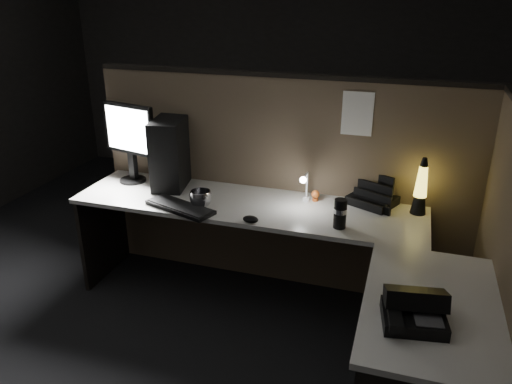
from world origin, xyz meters
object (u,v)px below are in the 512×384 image
(desk_phone, at_px, (413,310))
(lava_lamp, at_px, (421,191))
(keyboard, at_px, (180,207))
(pc_tower, at_px, (172,151))
(monitor, at_px, (129,135))

(desk_phone, bearing_deg, lava_lamp, 80.68)
(lava_lamp, bearing_deg, keyboard, -164.65)
(desk_phone, bearing_deg, pc_tower, 136.54)
(lava_lamp, bearing_deg, desk_phone, -90.18)
(pc_tower, xyz_separation_m, lava_lamp, (1.68, -0.00, -0.09))
(monitor, relative_size, lava_lamp, 1.55)
(pc_tower, bearing_deg, lava_lamp, -11.00)
(lava_lamp, bearing_deg, monitor, -178.79)
(pc_tower, relative_size, keyboard, 1.00)
(monitor, distance_m, lava_lamp, 2.00)
(pc_tower, distance_m, keyboard, 0.52)
(keyboard, bearing_deg, monitor, 165.85)
(pc_tower, relative_size, desk_phone, 1.64)
(keyboard, height_order, desk_phone, desk_phone)
(keyboard, bearing_deg, pc_tower, 139.85)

